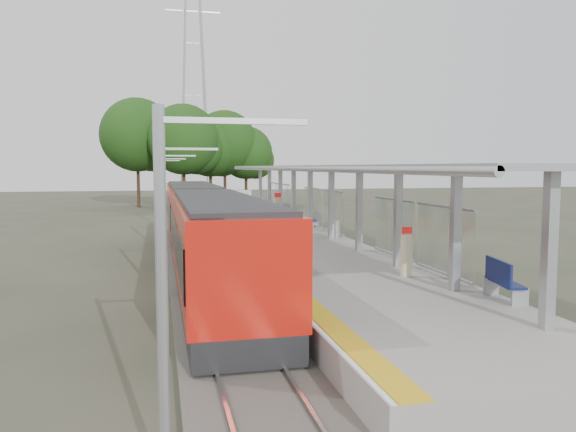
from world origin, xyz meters
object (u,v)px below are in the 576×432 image
object	(u,v)px
bench_far	(284,209)
info_pillar_far	(278,212)
bench_mid	(312,219)
info_pillar_near	(406,255)
litter_bin	(336,230)
train	(202,224)
bench_near	(502,279)

from	to	relation	value
bench_far	info_pillar_far	xyz separation A→B (m)	(-1.95, -7.17, 0.38)
bench_mid	info_pillar_near	world-z (taller)	info_pillar_near
litter_bin	train	bearing A→B (deg)	-165.69
bench_mid	bench_far	size ratio (longest dim) A/B	0.96
info_pillar_far	litter_bin	bearing A→B (deg)	-70.52
train	bench_near	xyz separation A→B (m)	(7.10, -11.93, -0.46)
train	bench_mid	bearing A→B (deg)	46.04
bench_mid	bench_far	world-z (taller)	bench_far
bench_far	info_pillar_near	size ratio (longest dim) A/B	0.88
train	info_pillar_near	world-z (taller)	train
info_pillar_near	info_pillar_far	bearing A→B (deg)	107.51
train	bench_near	world-z (taller)	train
bench_mid	info_pillar_far	xyz separation A→B (m)	(-1.95, 0.68, 0.40)
info_pillar_near	info_pillar_far	world-z (taller)	info_pillar_far
litter_bin	bench_mid	bearing A→B (deg)	87.03
bench_mid	train	bearing A→B (deg)	-122.20
bench_near	litter_bin	distance (m)	13.67
bench_near	info_pillar_near	world-z (taller)	info_pillar_near
info_pillar_near	train	bearing A→B (deg)	140.78
train	bench_near	size ratio (longest dim) A/B	16.22
bench_near	info_pillar_near	distance (m)	3.86
bench_near	bench_far	xyz separation A→B (m)	(0.02, 27.16, -0.09)
train	info_pillar_far	world-z (taller)	train
info_pillar_far	info_pillar_near	bearing A→B (deg)	-82.13
info_pillar_far	bench_mid	bearing A→B (deg)	-14.34
bench_near	bench_mid	size ratio (longest dim) A/B	1.23
bench_near	bench_far	size ratio (longest dim) A/B	1.19
train	bench_far	world-z (taller)	train
info_pillar_far	litter_bin	distance (m)	6.55
bench_far	bench_mid	bearing A→B (deg)	-77.71
info_pillar_near	bench_near	bearing A→B (deg)	-59.76
litter_bin	bench_far	bearing A→B (deg)	88.77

